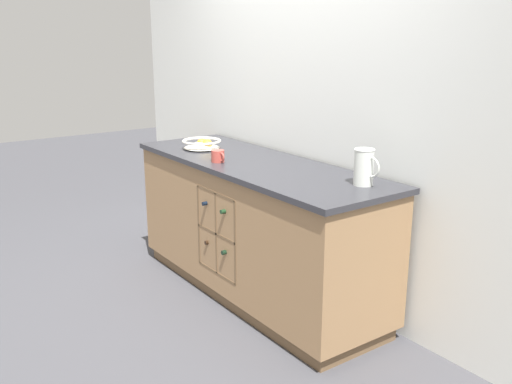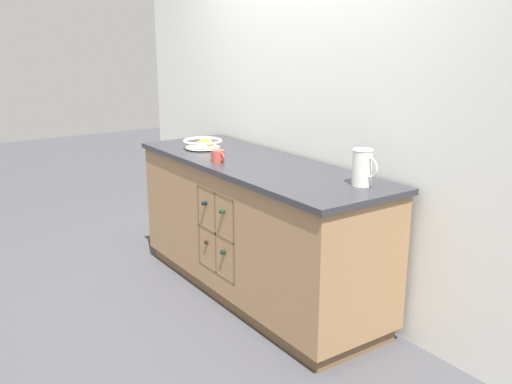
# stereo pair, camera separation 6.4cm
# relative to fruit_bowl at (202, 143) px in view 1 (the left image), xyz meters

# --- Properties ---
(ground_plane) EXTENTS (14.00, 14.00, 0.00)m
(ground_plane) POSITION_rel_fruit_bowl_xyz_m (0.58, 0.07, -0.97)
(ground_plane) COLOR #424247
(back_wall) EXTENTS (4.46, 0.06, 2.55)m
(back_wall) POSITION_rel_fruit_bowl_xyz_m (0.58, 0.46, 0.31)
(back_wall) COLOR silver
(back_wall) RESTS_ON ground_plane
(kitchen_island) EXTENTS (2.10, 0.70, 0.93)m
(kitchen_island) POSITION_rel_fruit_bowl_xyz_m (0.58, 0.07, -0.50)
(kitchen_island) COLOR brown
(kitchen_island) RESTS_ON ground_plane
(fruit_bowl) EXTENTS (0.28, 0.28, 0.08)m
(fruit_bowl) POSITION_rel_fruit_bowl_xyz_m (0.00, 0.00, 0.00)
(fruit_bowl) COLOR silver
(fruit_bowl) RESTS_ON kitchen_island
(white_pitcher) EXTENTS (0.17, 0.11, 0.20)m
(white_pitcher) POSITION_rel_fruit_bowl_xyz_m (1.40, 0.21, 0.06)
(white_pitcher) COLOR silver
(white_pitcher) RESTS_ON kitchen_island
(ceramic_mug) EXTENTS (0.12, 0.09, 0.08)m
(ceramic_mug) POSITION_rel_fruit_bowl_xyz_m (0.43, -0.13, -0.00)
(ceramic_mug) COLOR #B7473D
(ceramic_mug) RESTS_ON kitchen_island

